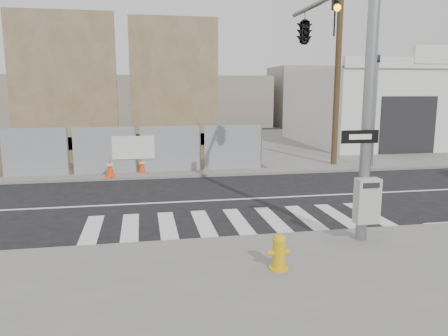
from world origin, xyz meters
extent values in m
plane|color=black|center=(0.00, 0.00, 0.00)|extent=(100.00, 100.00, 0.00)
cube|color=slate|center=(0.00, 14.00, 0.06)|extent=(50.00, 20.00, 0.12)
cylinder|color=gray|center=(2.50, -4.80, 3.62)|extent=(0.26, 0.26, 7.00)
cube|color=#B2B2AF|center=(2.45, -5.08, 1.15)|extent=(0.55, 0.30, 1.05)
cube|color=black|center=(2.25, -4.96, 2.62)|extent=(0.90, 0.03, 0.30)
cube|color=silver|center=(2.25, -4.98, 2.62)|extent=(0.55, 0.01, 0.12)
imported|color=black|center=(2.50, -2.80, 5.57)|extent=(0.16, 0.20, 1.00)
imported|color=black|center=(2.50, -0.60, 5.57)|extent=(0.53, 2.48, 1.00)
cylinder|color=gray|center=(8.00, 4.60, 2.72)|extent=(0.12, 0.12, 5.20)
imported|color=black|center=(8.00, 4.60, 5.22)|extent=(0.16, 0.20, 1.00)
cube|color=brown|center=(-7.00, 13.00, 4.12)|extent=(6.00, 0.50, 8.00)
cube|color=brown|center=(-7.00, 13.40, 0.52)|extent=(6.00, 1.30, 0.80)
cube|color=brown|center=(-0.50, 14.00, 4.12)|extent=(5.50, 0.50, 8.00)
cube|color=brown|center=(-0.50, 14.40, 0.52)|extent=(5.50, 1.30, 0.80)
cube|color=silver|center=(14.00, 13.00, 2.52)|extent=(12.00, 10.00, 4.80)
cube|color=silver|center=(14.00, 8.00, 5.12)|extent=(12.00, 0.30, 0.60)
cube|color=silver|center=(14.00, 7.95, 5.57)|extent=(4.00, 0.30, 1.00)
cube|color=black|center=(12.00, 7.98, 1.72)|extent=(3.40, 0.06, 3.20)
cylinder|color=brown|center=(6.50, 5.50, 5.12)|extent=(0.28, 0.28, 10.00)
cylinder|color=#E2AA0C|center=(0.01, -6.14, 0.14)|extent=(0.51, 0.51, 0.04)
cylinder|color=#E2AA0C|center=(0.01, -6.14, 0.41)|extent=(0.33, 0.33, 0.58)
sphere|color=#E2AA0C|center=(0.01, -6.14, 0.72)|extent=(0.27, 0.27, 0.27)
cylinder|color=#E2AA0C|center=(-0.14, -6.14, 0.47)|extent=(0.17, 0.15, 0.11)
cylinder|color=#E2AA0C|center=(0.17, -6.14, 0.47)|extent=(0.17, 0.15, 0.11)
cube|color=#FF420D|center=(-3.96, 4.22, 0.14)|extent=(0.54, 0.54, 0.03)
cone|color=#FF420D|center=(-3.96, 4.22, 0.51)|extent=(0.48, 0.48, 0.78)
cylinder|color=silver|center=(-3.96, 4.22, 0.62)|extent=(0.30, 0.30, 0.09)
cube|color=#E33E0B|center=(-2.66, 4.98, 0.13)|extent=(0.44, 0.44, 0.03)
cone|color=#E33E0B|center=(-2.66, 4.98, 0.45)|extent=(0.39, 0.39, 0.66)
cylinder|color=silver|center=(-2.66, 4.98, 0.54)|extent=(0.25, 0.25, 0.08)
camera|label=1|loc=(-2.59, -14.06, 3.67)|focal=35.00mm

